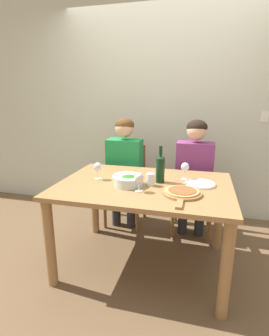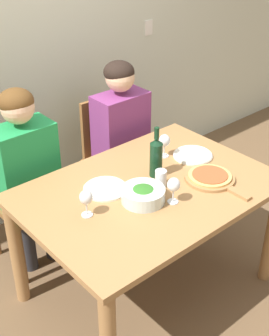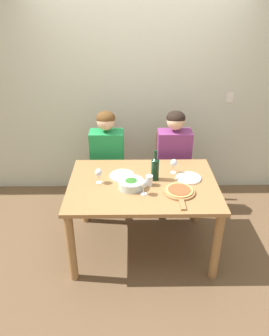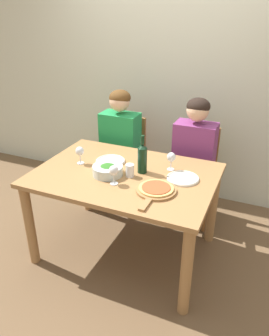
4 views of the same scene
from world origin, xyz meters
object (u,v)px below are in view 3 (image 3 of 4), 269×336
chair_left (108,168)px  pizza_on_board (179,192)px  wine_bottle (155,168)px  wine_glass_left (99,173)px  chair_right (172,167)px  person_man (174,153)px  wine_glass_right (174,164)px  broccoli_bowl (131,184)px  person_woman (107,153)px  dinner_plate_right (189,178)px  wine_glass_centre (144,184)px  dinner_plate_left (122,175)px  water_tumbler (149,180)px

chair_left → pizza_on_board: 1.25m
wine_bottle → wine_glass_left: 0.54m
chair_right → person_man: bearing=-90.0°
wine_bottle → wine_glass_right: wine_bottle is taller
broccoli_bowl → person_man: bearing=57.5°
person_woman → wine_glass_left: person_woman is taller
dinner_plate_right → wine_glass_centre: wine_glass_centre is taller
wine_glass_right → wine_glass_centre: same height
chair_left → pizza_on_board: (0.71, -0.99, 0.28)m
chair_right → dinner_plate_left: chair_right is taller
chair_right → dinner_plate_left: bearing=-131.2°
person_woman → dinner_plate_left: size_ratio=5.00×
water_tumbler → person_man: bearing=66.1°
dinner_plate_right → wine_glass_centre: 0.54m
broccoli_bowl → chair_right: bearing=60.8°
person_man → dinner_plate_right: 0.62m
chair_left → wine_glass_right: 1.00m
chair_left → wine_glass_centre: size_ratio=6.12×
dinner_plate_left → water_tumbler: bearing=-34.1°
person_man → wine_glass_centre: 0.98m
chair_right → wine_glass_left: (-0.80, -0.79, 0.37)m
chair_right → pizza_on_board: bearing=-93.4°
person_woman → wine_bottle: bearing=-51.2°
wine_glass_centre → wine_glass_right: bearing=51.4°
person_man → chair_left: bearing=171.9°
dinner_plate_left → pizza_on_board: pizza_on_board is taller
dinner_plate_left → pizza_on_board: 0.61m
pizza_on_board → wine_glass_centre: 0.34m
person_man → pizza_on_board: 0.88m
chair_right → water_tumbler: bearing=-111.0°
broccoli_bowl → wine_bottle: bearing=32.7°
dinner_plate_left → broccoli_bowl: bearing=-67.9°
dinner_plate_right → water_tumbler: 0.41m
person_woman → pizza_on_board: (0.71, -0.88, 0.03)m
chair_left → person_man: 0.81m
person_woman → wine_glass_left: bearing=-92.8°
wine_bottle → dinner_plate_right: size_ratio=1.25×
chair_left → pizza_on_board: chair_left is taller
dinner_plate_right → chair_left: bearing=139.1°
person_woman → wine_glass_left: size_ratio=8.24×
wine_glass_left → wine_glass_centre: same height
wine_glass_left → dinner_plate_left: bearing=30.3°
wine_glass_centre → water_tumbler: (0.06, 0.16, -0.05)m
dinner_plate_left → dinner_plate_right: size_ratio=1.00×
chair_left → chair_right: size_ratio=1.00×
wine_bottle → chair_left: bearing=124.4°
chair_left → wine_glass_centre: 1.13m
wine_glass_right → dinner_plate_right: bearing=-41.3°
wine_glass_right → person_woman: bearing=144.7°
chair_left → person_man: size_ratio=0.74×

